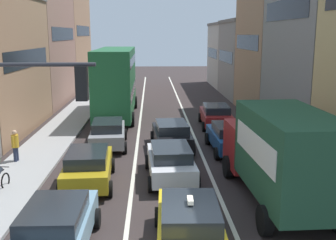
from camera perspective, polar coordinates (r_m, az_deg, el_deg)
sidewalk_left at (r=30.66m, az=-13.24°, el=0.16°), size 2.60×64.00×0.14m
lane_stripe_left at (r=30.12m, az=-3.86°, el=0.12°), size 0.16×60.00×0.01m
lane_stripe_right at (r=30.22m, az=2.60°, el=0.18°), size 0.16×60.00×0.01m
building_row_left at (r=33.59m, az=-22.05°, el=10.23°), size 7.20×43.90×12.36m
building_row_right at (r=30.21m, az=18.88°, el=10.45°), size 7.20×43.90×14.11m
traffic_light_pole at (r=10.79m, az=-21.60°, el=-1.29°), size 3.58×0.38×5.50m
removalist_box_truck at (r=15.27m, az=15.25°, el=-4.30°), size 2.89×7.77×3.58m
taxi_centre_lane_front at (r=12.08m, az=3.01°, el=-14.28°), size 2.18×4.36×1.66m
sedan_left_lane_front at (r=12.35m, az=-15.27°, el=-14.10°), size 2.07×4.30×1.49m
sedan_centre_lane_second at (r=17.60m, az=0.36°, el=-5.73°), size 2.23×4.38×1.49m
wagon_left_lane_second at (r=17.28m, az=-11.02°, el=-6.29°), size 2.26×4.40×1.49m
hatchback_centre_lane_third at (r=22.19m, az=0.50°, el=-2.01°), size 2.29×4.41×1.49m
sedan_left_lane_third at (r=22.83m, az=-8.33°, el=-1.74°), size 2.27×4.40×1.49m
sedan_right_lane_behind_truck at (r=21.91m, az=8.51°, el=-2.33°), size 2.15×4.34×1.49m
wagon_right_lane_far at (r=27.65m, az=6.65°, el=0.68°), size 2.17×4.36×1.49m
bus_mid_queue_primary at (r=30.57m, az=-7.21°, el=5.59°), size 2.85×10.52×5.06m
pedestrian_near_kerb at (r=20.90m, az=-20.42°, el=-3.23°), size 0.34×0.54×1.66m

